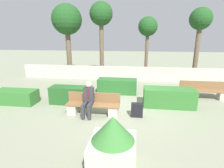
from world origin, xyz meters
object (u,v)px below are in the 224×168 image
(bench_left_side, at_px, (203,92))
(tree_leftmost, at_px, (67,21))
(tree_center_right, at_px, (148,28))
(planter_corner_left, at_px, (113,145))
(suitcase, at_px, (137,110))
(bench_front, at_px, (93,106))
(tree_rightmost, at_px, (200,22))
(person_seated_man, at_px, (88,98))
(tree_center_left, at_px, (101,16))

(bench_left_side, bearing_deg, tree_leftmost, 160.24)
(tree_leftmost, height_order, tree_center_right, tree_leftmost)
(planter_corner_left, distance_m, suitcase, 2.92)
(bench_front, height_order, tree_leftmost, tree_leftmost)
(planter_corner_left, relative_size, tree_rightmost, 0.27)
(suitcase, xyz_separation_m, tree_leftmost, (-5.39, 7.24, 3.84))
(bench_left_side, xyz_separation_m, person_seated_man, (-5.07, -2.64, 0.41))
(tree_rightmost, bearing_deg, planter_corner_left, -115.33)
(bench_front, bearing_deg, suitcase, 0.50)
(person_seated_man, xyz_separation_m, tree_leftmost, (-3.55, 7.39, 3.37))
(bench_front, distance_m, tree_rightmost, 9.98)
(suitcase, relative_size, tree_center_left, 0.14)
(suitcase, xyz_separation_m, tree_center_left, (-2.75, 7.31, 4.12))
(bench_front, height_order, suitcase, bench_front)
(person_seated_man, bearing_deg, bench_left_side, 27.48)
(bench_left_side, height_order, tree_rightmost, tree_rightmost)
(tree_rightmost, bearing_deg, suitcase, -120.31)
(bench_left_side, height_order, tree_center_right, tree_center_right)
(suitcase, xyz_separation_m, tree_rightmost, (4.20, 7.19, 3.63))
(tree_rightmost, bearing_deg, bench_left_side, -101.71)
(bench_left_side, xyz_separation_m, planter_corner_left, (-3.78, -5.33, 0.31))
(suitcase, distance_m, tree_center_right, 8.02)
(person_seated_man, height_order, tree_center_left, tree_center_left)
(person_seated_man, relative_size, tree_rightmost, 0.27)
(bench_front, xyz_separation_m, tree_center_left, (-1.05, 7.33, 4.06))
(bench_left_side, height_order, planter_corner_left, planter_corner_left)
(bench_front, relative_size, bench_left_side, 0.95)
(person_seated_man, height_order, tree_rightmost, tree_rightmost)
(tree_center_left, xyz_separation_m, tree_center_right, (3.43, -0.02, -0.86))
(suitcase, xyz_separation_m, tree_center_right, (0.68, 7.30, 3.26))
(bench_front, distance_m, bench_left_side, 5.52)
(bench_front, distance_m, tree_center_left, 8.45)
(person_seated_man, distance_m, planter_corner_left, 2.99)
(tree_center_right, xyz_separation_m, tree_rightmost, (3.53, -0.10, 0.37))
(person_seated_man, xyz_separation_m, suitcase, (1.84, 0.15, -0.47))
(tree_leftmost, xyz_separation_m, tree_center_right, (6.07, 0.06, -0.58))
(bench_left_side, xyz_separation_m, suitcase, (-3.23, -2.48, -0.06))
(bench_front, xyz_separation_m, tree_center_right, (2.38, 7.31, 3.20))
(bench_front, height_order, tree_center_left, tree_center_left)
(tree_center_left, distance_m, tree_center_right, 3.54)
(person_seated_man, distance_m, tree_leftmost, 8.86)
(bench_left_side, distance_m, tree_rightmost, 5.99)
(person_seated_man, distance_m, tree_rightmost, 10.03)
(bench_front, relative_size, suitcase, 2.82)
(planter_corner_left, bearing_deg, tree_center_left, 102.23)
(bench_front, distance_m, tree_leftmost, 8.97)
(suitcase, bearing_deg, person_seated_man, -175.23)
(person_seated_man, xyz_separation_m, planter_corner_left, (1.29, -2.69, -0.10))
(tree_center_left, bearing_deg, suitcase, -69.38)
(bench_front, distance_m, suitcase, 1.70)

